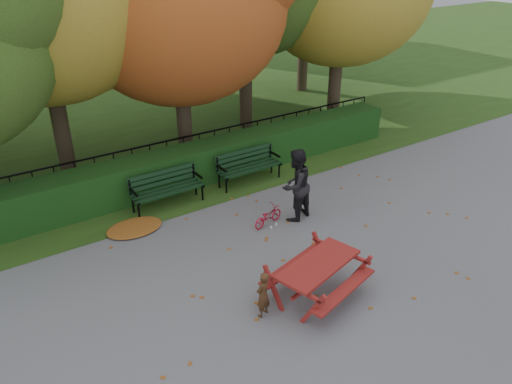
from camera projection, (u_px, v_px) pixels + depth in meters
ground at (301, 259)px, 10.38m from camera, size 90.00×90.00×0.00m
grass_strip at (90, 97)px, 20.70m from camera, size 90.00×90.00×0.00m
hedge at (198, 164)px, 13.47m from camera, size 13.00×0.90×1.00m
iron_fence at (184, 153)px, 14.04m from camera, size 14.00×0.04×1.02m
bench_left at (166, 186)px, 12.22m from camera, size 1.80×0.57×0.88m
bench_right at (248, 164)px, 13.42m from camera, size 1.80×0.57×0.88m
picnic_table at (318, 270)px, 9.05m from camera, size 2.01×1.77×0.84m
leaf_pile at (134, 228)px, 11.39m from camera, size 1.39×1.05×0.09m
leaf_scatter at (292, 252)px, 10.60m from camera, size 9.00×5.70×0.01m
child at (263, 294)px, 8.64m from camera, size 0.38×0.32×0.89m
adult at (296, 185)px, 11.47m from camera, size 0.98×0.85×1.74m
bicycle at (268, 216)px, 11.50m from camera, size 0.91×0.49×0.45m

